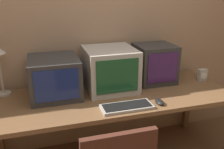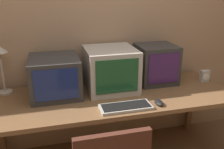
# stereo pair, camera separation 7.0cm
# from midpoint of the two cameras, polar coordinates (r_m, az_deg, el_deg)

# --- Properties ---
(wall_back) EXTENTS (8.00, 0.08, 2.60)m
(wall_back) POSITION_cam_midpoint_polar(r_m,az_deg,el_deg) (2.49, -3.94, 12.07)
(wall_back) COLOR tan
(wall_back) RESTS_ON ground_plane
(desk) EXTENTS (2.17, 0.80, 0.71)m
(desk) POSITION_cam_midpoint_polar(r_m,az_deg,el_deg) (2.26, -0.90, -6.09)
(desk) COLOR brown
(desk) RESTS_ON ground_plane
(monitor_left) EXTENTS (0.42, 0.47, 0.34)m
(monitor_left) POSITION_cam_midpoint_polar(r_m,az_deg,el_deg) (2.23, -13.89, -0.54)
(monitor_left) COLOR #333333
(monitor_left) RESTS_ON desk
(monitor_center) EXTENTS (0.45, 0.47, 0.39)m
(monitor_center) POSITION_cam_midpoint_polar(r_m,az_deg,el_deg) (2.30, -1.37, 1.27)
(monitor_center) COLOR #B7B2A8
(monitor_center) RESTS_ON desk
(monitor_right) EXTENTS (0.37, 0.36, 0.38)m
(monitor_right) POSITION_cam_midpoint_polar(r_m,az_deg,el_deg) (2.51, 8.90, 2.51)
(monitor_right) COLOR #333333
(monitor_right) RESTS_ON desk
(keyboard_main) EXTENTS (0.42, 0.17, 0.03)m
(keyboard_main) POSITION_cam_midpoint_polar(r_m,az_deg,el_deg) (2.00, 2.42, -7.36)
(keyboard_main) COLOR #A8A399
(keyboard_main) RESTS_ON desk
(mouse_near_keyboard) EXTENTS (0.06, 0.11, 0.04)m
(mouse_near_keyboard) POSITION_cam_midpoint_polar(r_m,az_deg,el_deg) (2.09, 9.82, -6.18)
(mouse_near_keyboard) COLOR black
(mouse_near_keyboard) RESTS_ON desk
(desk_clock) EXTENTS (0.09, 0.05, 0.12)m
(desk_clock) POSITION_cam_midpoint_polar(r_m,az_deg,el_deg) (2.69, 19.25, -0.10)
(desk_clock) COLOR #B7B2AD
(desk_clock) RESTS_ON desk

